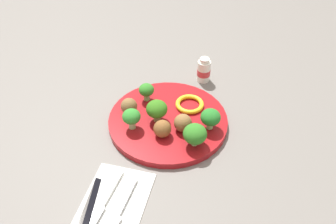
% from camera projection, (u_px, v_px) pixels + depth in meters
% --- Properties ---
extents(ground_plane, '(4.00, 4.00, 0.00)m').
position_uv_depth(ground_plane, '(168.00, 123.00, 0.85)').
color(ground_plane, slate).
extents(plate, '(0.28, 0.28, 0.02)m').
position_uv_depth(plate, '(168.00, 121.00, 0.85)').
color(plate, maroon).
rests_on(plate, ground_plane).
extents(broccoli_floret_front_right, '(0.04, 0.04, 0.05)m').
position_uv_depth(broccoli_floret_front_right, '(131.00, 117.00, 0.80)').
color(broccoli_floret_front_right, '#A7C983').
rests_on(broccoli_floret_front_right, plate).
extents(broccoli_floret_far_rim, '(0.05, 0.05, 0.05)m').
position_uv_depth(broccoli_floret_far_rim, '(195.00, 134.00, 0.76)').
color(broccoli_floret_far_rim, '#9BC976').
rests_on(broccoli_floret_far_rim, plate).
extents(broccoli_floret_mid_left, '(0.05, 0.05, 0.05)m').
position_uv_depth(broccoli_floret_mid_left, '(210.00, 118.00, 0.80)').
color(broccoli_floret_mid_left, '#99D079').
rests_on(broccoli_floret_mid_left, plate).
extents(broccoli_floret_near_rim, '(0.04, 0.04, 0.05)m').
position_uv_depth(broccoli_floret_near_rim, '(146.00, 90.00, 0.88)').
color(broccoli_floret_near_rim, '#8DC872').
rests_on(broccoli_floret_near_rim, plate).
extents(broccoli_floret_front_left, '(0.05, 0.05, 0.05)m').
position_uv_depth(broccoli_floret_front_left, '(157.00, 109.00, 0.82)').
color(broccoli_floret_front_left, '#98B866').
rests_on(broccoli_floret_front_left, plate).
extents(meatball_front_right, '(0.04, 0.04, 0.04)m').
position_uv_depth(meatball_front_right, '(129.00, 106.00, 0.85)').
color(meatball_front_right, brown).
rests_on(meatball_front_right, plate).
extents(meatball_mid_right, '(0.04, 0.04, 0.04)m').
position_uv_depth(meatball_mid_right, '(183.00, 123.00, 0.80)').
color(meatball_mid_right, olive).
rests_on(meatball_mid_right, plate).
extents(meatball_center, '(0.04, 0.04, 0.04)m').
position_uv_depth(meatball_center, '(162.00, 129.00, 0.79)').
color(meatball_center, brown).
rests_on(meatball_center, plate).
extents(pepper_ring_center, '(0.08, 0.08, 0.01)m').
position_uv_depth(pepper_ring_center, '(190.00, 104.00, 0.87)').
color(pepper_ring_center, yellow).
rests_on(pepper_ring_center, plate).
extents(napkin, '(0.18, 0.13, 0.01)m').
position_uv_depth(napkin, '(114.00, 202.00, 0.69)').
color(napkin, white).
rests_on(napkin, ground_plane).
extents(fork, '(0.12, 0.02, 0.01)m').
position_uv_depth(fork, '(121.00, 206.00, 0.68)').
color(fork, silver).
rests_on(fork, napkin).
extents(knife, '(0.15, 0.02, 0.01)m').
position_uv_depth(knife, '(103.00, 202.00, 0.68)').
color(knife, white).
rests_on(knife, napkin).
extents(yogurt_bottle, '(0.04, 0.04, 0.07)m').
position_uv_depth(yogurt_bottle, '(204.00, 71.00, 0.96)').
color(yogurt_bottle, white).
rests_on(yogurt_bottle, ground_plane).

